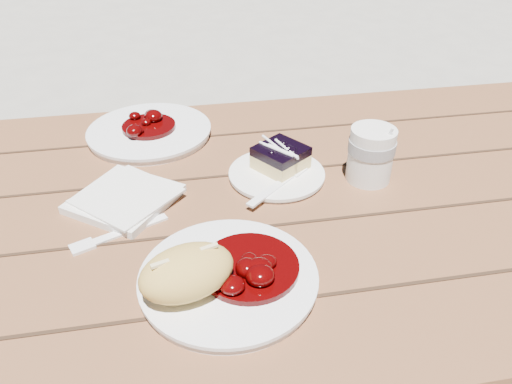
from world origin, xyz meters
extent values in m
cube|color=brown|center=(0.00, 0.00, 0.72)|extent=(2.00, 0.80, 0.05)
cube|color=brown|center=(0.88, 0.32, 0.35)|extent=(0.07, 0.07, 0.70)
cube|color=brown|center=(0.00, 0.65, 0.44)|extent=(1.80, 0.25, 0.04)
cube|color=brown|center=(0.80, 0.65, 0.21)|extent=(0.06, 0.06, 0.42)
cylinder|color=white|center=(0.08, -0.19, 0.76)|extent=(0.24, 0.24, 0.02)
ellipsoid|color=#D6AE52|center=(0.03, -0.21, 0.80)|extent=(0.15, 0.12, 0.07)
cylinder|color=white|center=(0.20, 0.06, 0.76)|extent=(0.17, 0.17, 0.01)
cube|color=#EFD382|center=(0.21, 0.07, 0.77)|extent=(0.11, 0.11, 0.03)
cube|color=black|center=(0.21, 0.07, 0.79)|extent=(0.11, 0.11, 0.02)
cylinder|color=white|center=(0.37, 0.03, 0.80)|extent=(0.08, 0.08, 0.10)
cube|color=white|center=(-0.07, 0.03, 0.76)|extent=(0.21, 0.21, 0.01)
cylinder|color=white|center=(-0.02, 0.27, 0.76)|extent=(0.25, 0.25, 0.02)
camera|label=1|loc=(0.03, -0.69, 1.24)|focal=35.00mm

